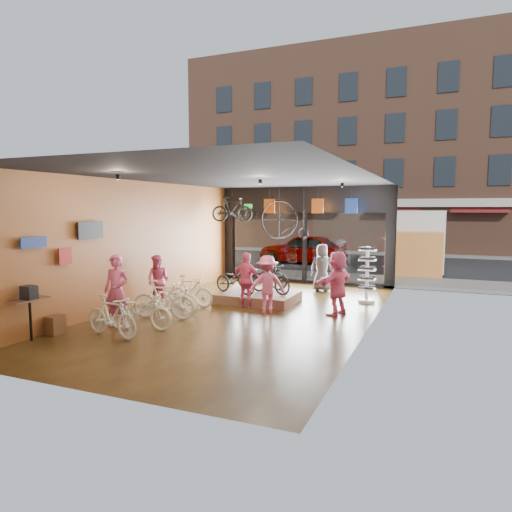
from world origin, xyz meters
The scene contains 35 objects.
ground_plane centered at (0.00, 0.00, -0.02)m, with size 7.00×12.00×0.04m, color black.
ceiling centered at (0.00, 0.00, 3.82)m, with size 7.00×12.00×0.04m, color black.
wall_left centered at (-3.52, 0.00, 1.90)m, with size 0.04×12.00×3.80m, color #945421.
wall_right centered at (3.52, 0.00, 1.90)m, with size 0.04×12.00×3.80m, color beige.
wall_back centered at (0.00, -6.02, 1.90)m, with size 7.00×0.04×3.80m, color beige.
storefront centered at (0.00, 6.00, 1.90)m, with size 7.00×0.26×3.80m, color black, non-canonical shape.
exit_sign centered at (-2.40, 5.88, 3.05)m, with size 0.35×0.06×0.18m, color #198C26.
street_road centered at (0.00, 15.00, -0.01)m, with size 30.00×18.00×0.02m, color black.
sidewalk_near centered at (0.00, 7.20, 0.06)m, with size 30.00×2.40×0.12m, color slate.
sidewalk_far centered at (0.00, 19.00, 0.06)m, with size 30.00×2.00×0.12m, color slate.
opposite_building centered at (0.00, 21.50, 7.00)m, with size 26.00×5.00×14.00m, color brown.
street_car centered at (-1.88, 12.00, 0.79)m, with size 1.87×4.64×1.58m, color gray.
box_truck centered at (3.99, 11.00, 1.42)m, with size 2.41×7.22×2.85m, color silver, non-canonical shape.
floor_bike_1 centered at (-1.86, -3.29, 0.49)m, with size 0.46×1.62×0.97m, color beige.
floor_bike_2 centered at (-1.71, -2.44, 0.46)m, with size 0.61×1.75×0.92m, color beige.
floor_bike_3 centered at (-1.74, -1.38, 0.53)m, with size 0.50×1.76×1.06m, color beige.
floor_bike_4 centered at (-1.90, -0.52, 0.43)m, with size 0.57×1.64×0.86m, color beige.
floor_bike_5 centered at (-1.89, 0.24, 0.47)m, with size 0.45×1.58×0.95m, color beige.
display_platform centered at (-0.25, 1.66, 0.15)m, with size 2.40×1.80×0.30m, color brown.
display_bike_left centered at (-0.85, 1.26, 0.72)m, with size 0.56×1.60×0.84m, color black.
display_bike_mid centered at (0.17, 1.65, 0.78)m, with size 0.45×1.59×0.96m, color black.
display_bike_right centered at (-0.34, 2.28, 0.75)m, with size 0.59×1.70×0.89m, color black.
customer_0 centered at (-2.34, -2.51, 0.91)m, with size 0.67×0.44×1.83m, color #CC4C72.
customer_1 centered at (-2.84, -0.01, 0.78)m, with size 0.76×0.59×1.56m, color #CC4C72.
customer_2 centered at (-0.24, 0.77, 0.83)m, with size 0.98×0.41×1.67m, color #CC4C72.
customer_3 centered at (0.58, 0.32, 0.82)m, with size 1.06×0.61×1.65m, color #CC4C72.
customer_4 centered at (1.15, 4.30, 0.85)m, with size 0.83×0.54×1.70m, color #3F3F44.
customer_5 centered at (2.45, 0.90, 0.90)m, with size 1.66×0.53×1.79m, color #CC4C72.
sunglasses_rack centered at (2.95, 2.94, 0.89)m, with size 0.52×0.43×1.77m, color white, non-canonical shape.
wall_merch centered at (-3.38, -3.50, 1.30)m, with size 0.40×2.40×2.60m, color navy, non-canonical shape.
penny_farthing centered at (-0.21, 4.35, 2.50)m, with size 1.78×0.06×1.42m, color black, non-canonical shape.
hung_bike centered at (-2.35, 4.20, 2.93)m, with size 0.45×1.58×0.95m, color black.
jersey_left centered at (-1.21, 5.20, 3.05)m, with size 0.45×0.03×0.55m, color #CC5919.
jersey_mid centered at (0.72, 5.20, 3.05)m, with size 0.45×0.03×0.55m, color #CC5919.
jersey_right centered at (1.97, 5.20, 3.05)m, with size 0.45×0.03×0.55m, color #1E3F99.
Camera 1 is at (5.16, -11.53, 2.97)m, focal length 32.00 mm.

